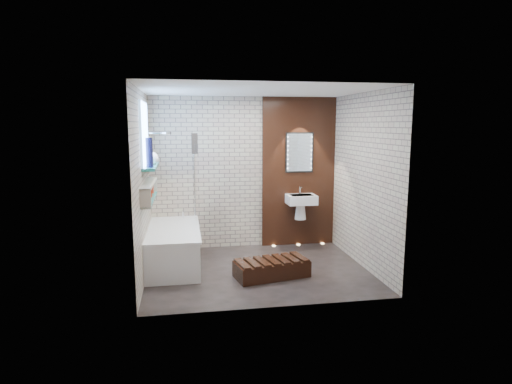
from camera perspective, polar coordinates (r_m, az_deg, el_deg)
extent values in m
plane|color=black|center=(6.41, 0.23, -10.42)|extent=(3.20, 3.20, 0.00)
cube|color=#A49083|center=(7.37, -1.49, 2.54)|extent=(3.20, 0.04, 2.60)
cube|color=#A49083|center=(4.84, 2.87, -0.92)|extent=(3.20, 0.04, 2.60)
cube|color=#A49083|center=(6.04, -14.90, 0.78)|extent=(0.04, 2.60, 2.60)
cube|color=#A49083|center=(6.56, 14.14, 1.46)|extent=(0.04, 2.60, 2.60)
plane|color=white|center=(6.06, 0.24, 13.45)|extent=(3.20, 3.20, 0.00)
cube|color=black|center=(7.54, 5.72, 2.64)|extent=(1.30, 0.06, 2.60)
cube|color=#7FADE0|center=(6.33, -14.74, 7.53)|extent=(0.03, 1.00, 0.90)
cube|color=teal|center=(6.35, -13.90, 3.31)|extent=(0.18, 1.00, 0.04)
cube|color=teal|center=(6.21, -14.06, -0.96)|extent=(0.14, 1.30, 0.03)
cube|color=#B2A899|center=(6.18, -14.14, 1.14)|extent=(0.14, 1.30, 0.03)
cube|color=#B2A899|center=(5.57, -14.59, -0.92)|extent=(0.14, 0.03, 0.26)
cube|color=#B2A899|center=(6.82, -13.70, 0.91)|extent=(0.14, 0.03, 0.26)
cube|color=white|center=(6.67, -10.96, -7.32)|extent=(0.75, 1.70, 0.55)
cube|color=white|center=(6.59, -11.04, -4.90)|extent=(0.79, 1.74, 0.03)
cylinder|color=silver|center=(7.29, -9.75, -2.92)|extent=(0.04, 0.04, 0.12)
cube|color=white|center=(6.90, -8.18, 1.83)|extent=(0.01, 0.78, 1.40)
cube|color=black|center=(6.58, -8.23, 6.47)|extent=(0.09, 0.23, 0.31)
cylinder|color=silver|center=(6.91, -11.93, 7.73)|extent=(0.18, 0.18, 0.02)
cube|color=white|center=(7.40, 6.09, -1.00)|extent=(0.50, 0.36, 0.16)
cone|color=white|center=(7.49, 5.96, -2.60)|extent=(0.20, 0.20, 0.28)
cylinder|color=silver|center=(7.47, 5.90, 0.26)|extent=(0.03, 0.03, 0.14)
cube|color=black|center=(7.47, 5.83, 5.28)|extent=(0.50, 0.02, 0.70)
cube|color=silver|center=(7.46, 5.85, 5.27)|extent=(0.45, 0.01, 0.65)
cube|color=black|center=(6.12, 2.10, -10.26)|extent=(1.10, 0.66, 0.23)
cylinder|color=maroon|center=(6.65, -13.79, 0.49)|extent=(0.06, 0.06, 0.15)
cylinder|color=maroon|center=(6.29, -14.02, -0.20)|extent=(0.06, 0.06, 0.11)
cylinder|color=maroon|center=(5.81, -14.38, -0.80)|extent=(0.06, 0.06, 0.14)
cylinder|color=#AA561A|center=(5.93, -14.28, -0.84)|extent=(0.05, 0.05, 0.09)
cylinder|color=#131334|center=(6.03, -14.09, 5.15)|extent=(0.10, 0.10, 0.41)
sphere|color=white|center=(6.46, -13.77, 4.43)|extent=(0.19, 0.19, 0.19)
cylinder|color=#FFD899|center=(7.62, 2.41, -7.20)|extent=(0.06, 0.06, 0.01)
cylinder|color=#FFD899|center=(7.72, 5.70, -7.01)|extent=(0.06, 0.06, 0.01)
cylinder|color=#FFD899|center=(7.85, 8.90, -6.81)|extent=(0.06, 0.06, 0.01)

